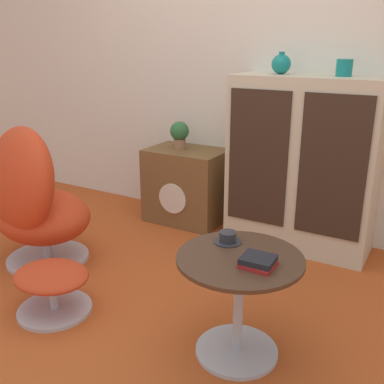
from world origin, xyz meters
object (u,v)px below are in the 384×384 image
ottoman (52,283)px  vase_inner_left (344,68)px  tv_console (186,185)px  potted_plant (180,133)px  sideboard (302,165)px  coffee_table (239,293)px  teacup (228,238)px  book_stack (258,262)px  vase_leftmost (281,64)px  egg_chair (32,200)px

ottoman → vase_inner_left: size_ratio=4.04×
tv_console → potted_plant: 0.42m
potted_plant → sideboard: bearing=-0.0°
ottoman → coffee_table: (0.98, 0.18, 0.14)m
teacup → sideboard: bearing=90.8°
ottoman → book_stack: bearing=7.4°
tv_console → potted_plant: bearing=179.2°
teacup → potted_plant: bearing=129.8°
vase_inner_left → sideboard: bearing=-178.9°
sideboard → teacup: (0.02, -1.18, -0.07)m
ottoman → coffee_table: size_ratio=0.75×
ottoman → vase_inner_left: vase_inner_left is taller
vase_leftmost → vase_inner_left: vase_leftmost is taller
teacup → book_stack: 0.25m
tv_console → potted_plant: (-0.06, 0.00, 0.41)m
coffee_table → potted_plant: potted_plant is taller
vase_leftmost → teacup: bearing=-80.0°
sideboard → potted_plant: size_ratio=5.53×
tv_console → coffee_table: tv_console is taller
ottoman → book_stack: 1.14m
coffee_table → sideboard: bearing=95.6°
sideboard → ottoman: size_ratio=2.82×
potted_plant → teacup: size_ratio=1.64×
egg_chair → book_stack: egg_chair is taller
sideboard → coffee_table: (0.13, -1.29, -0.27)m
sideboard → vase_leftmost: 0.67m
coffee_table → book_stack: (0.10, -0.04, 0.20)m
book_stack → potted_plant: bearing=132.0°
teacup → coffee_table: bearing=-43.5°
vase_inner_left → book_stack: size_ratio=0.73×
vase_leftmost → ottoman: bearing=-114.3°
tv_console → vase_leftmost: bearing=0.3°
sideboard → teacup: 1.18m
potted_plant → vase_leftmost: bearing=0.2°
vase_inner_left → teacup: vase_inner_left is taller
tv_console → teacup: size_ratio=4.66×
sideboard → ottoman: sideboard is taller
egg_chair → teacup: egg_chair is taller
vase_leftmost → book_stack: bearing=-72.6°
vase_leftmost → potted_plant: vase_leftmost is taller
sideboard → egg_chair: bearing=-140.6°
egg_chair → vase_inner_left: size_ratio=9.01×
egg_chair → vase_leftmost: (1.17, 1.12, 0.80)m
egg_chair → book_stack: 1.60m
vase_inner_left → teacup: size_ratio=0.80×
tv_console → egg_chair: 1.22m
sideboard → vase_inner_left: vase_inner_left is taller
book_stack → ottoman: bearing=-172.6°
ottoman → teacup: size_ratio=3.22×
book_stack → vase_leftmost: bearing=107.4°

